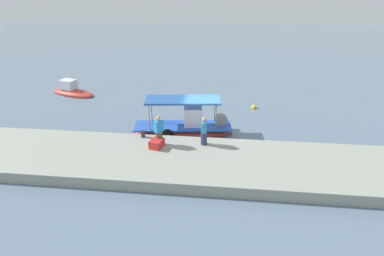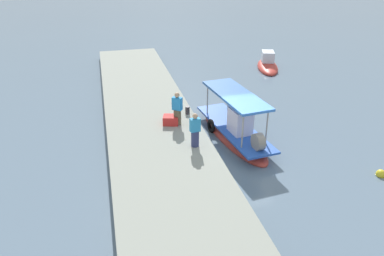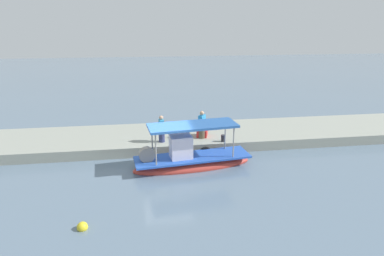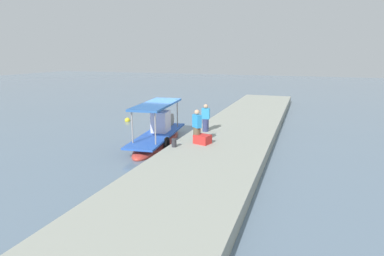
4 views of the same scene
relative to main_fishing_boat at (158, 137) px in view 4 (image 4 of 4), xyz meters
name	(u,v)px [view 4 (image 4 of 4)]	position (x,y,z in m)	size (l,w,h in m)	color
ground_plane	(166,138)	(1.27, 0.06, -0.40)	(120.00, 120.00, 0.00)	slate
dock_quay	(230,139)	(1.27, -3.93, -0.10)	(36.00, 4.71, 0.60)	#95998D
main_fishing_boat	(158,137)	(0.00, 0.00, 0.00)	(6.49, 2.35, 2.70)	#BF3C31
fisherman_near_bollard	(197,128)	(-1.06, -2.71, 0.97)	(0.53, 0.54, 1.71)	brown
fisherman_by_crate	(206,119)	(1.39, -2.41, 0.93)	(0.40, 0.48, 1.61)	navy
mooring_bollard	(174,143)	(-2.20, -1.92, 0.40)	(0.24, 0.24, 0.41)	#2D2D33
cargo_crate	(202,139)	(-1.15, -3.04, 0.42)	(0.77, 0.61, 0.45)	red
marker_buoy	(127,120)	(4.76, 4.89, -0.32)	(0.41, 0.41, 0.41)	yellow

